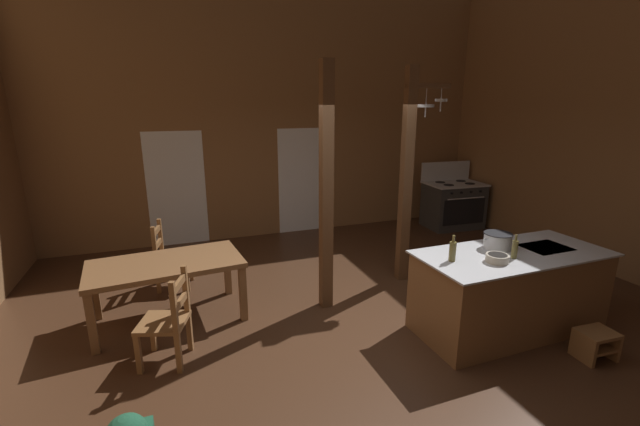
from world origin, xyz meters
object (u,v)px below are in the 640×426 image
Objects in this scene: ladderback_chair_by_post at (170,257)px; kitchen_island at (509,291)px; stove_range at (453,204)px; dining_table at (166,269)px; stockpot_on_counter at (498,241)px; step_stool at (596,342)px; bottle_short_on_counter at (453,251)px; mixing_bowl_on_counter at (497,258)px; ladderback_chair_near_window at (168,321)px; bottle_tall_on_counter at (515,249)px.

kitchen_island is at bearing -34.72° from ladderback_chair_by_post.
stove_range is (1.98, 3.55, 0.02)m from kitchen_island.
dining_table is 4.71× the size of stockpot_on_counter.
step_stool is 0.40× the size of ladderback_chair_by_post.
stockpot_on_counter is 1.34× the size of bottle_short_on_counter.
kitchen_island is 4.06m from stove_range.
kitchen_island is 0.66m from mixing_bowl_on_counter.
stove_range is 6.31m from ladderback_chair_near_window.
stove_range is 3.50× the size of stockpot_on_counter.
bottle_tall_on_counter is at bearing -100.12° from stockpot_on_counter.
bottle_short_on_counter is (2.79, -2.47, 0.59)m from ladderback_chair_by_post.
bottle_short_on_counter reaches higher than dining_table.
stockpot_on_counter reaches higher than ladderback_chair_by_post.
bottle_short_on_counter reaches higher than stockpot_on_counter.
mixing_bowl_on_counter reaches higher than dining_table.
bottle_tall_on_counter reaches higher than kitchen_island.
mixing_bowl_on_counter is at bearing -27.70° from dining_table.
ladderback_chair_near_window is (-3.63, 0.66, -0.01)m from kitchen_island.
step_stool is at bearing -33.34° from bottle_short_on_counter.
stove_range is 4.61m from step_stool.
stove_range is at bearing 60.91° from kitchen_island.
step_stool is 1.36m from stockpot_on_counter.
kitchen_island is at bearing 22.71° from mixing_bowl_on_counter.
bottle_short_on_counter is (2.82, -1.51, 0.39)m from dining_table.
stove_range is 5.70× the size of mixing_bowl_on_counter.
ladderback_chair_by_post is (0.03, 0.95, -0.20)m from dining_table.
stove_range is 4.70× the size of bottle_short_on_counter.
dining_table is at bearing 154.39° from bottle_tall_on_counter.
ladderback_chair_near_window is 3.63m from bottle_tall_on_counter.
bottle_tall_on_counter is (3.46, -2.62, 0.58)m from ladderback_chair_by_post.
bottle_tall_on_counter is (-0.05, -0.30, 0.01)m from stockpot_on_counter.
ladderback_chair_near_window is 4.10× the size of mixing_bowl_on_counter.
ladderback_chair_by_post is 4.19m from mixing_bowl_on_counter.
dining_table is (-4.04, 2.32, 0.47)m from step_stool.
bottle_tall_on_counter is at bearing 130.40° from step_stool.
mixing_bowl_on_counter reaches higher than ladderback_chair_near_window.
bottle_tall_on_counter is at bearing 6.51° from mixing_bowl_on_counter.
kitchen_island is 0.60m from bottle_tall_on_counter.
dining_table is 1.87× the size of ladderback_chair_by_post.
kitchen_island is 8.37× the size of bottle_tall_on_counter.
dining_table is 6.86× the size of bottle_tall_on_counter.
kitchen_island is at bearing -10.34° from ladderback_chair_near_window.
stove_range reaches higher than ladderback_chair_near_window.
mixing_bowl_on_counter is 0.89× the size of bottle_tall_on_counter.
kitchen_island reaches higher than step_stool.
bottle_tall_on_counter is (-0.55, 0.64, 0.85)m from step_stool.
stove_range is 4.28m from bottle_tall_on_counter.
ladderback_chair_near_window is 3.63m from stockpot_on_counter.
bottle_short_on_counter is at bearing 178.23° from kitchen_island.
kitchen_island is at bearing -23.02° from dining_table.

